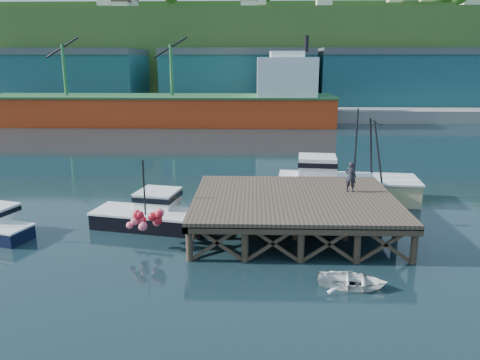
{
  "coord_description": "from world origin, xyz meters",
  "views": [
    {
      "loc": [
        3.07,
        -26.96,
        10.03
      ],
      "look_at": [
        2.2,
        2.0,
        2.61
      ],
      "focal_mm": 35.0,
      "sensor_mm": 36.0,
      "label": 1
    }
  ],
  "objects_px": {
    "trawler": "(344,182)",
    "dinghy": "(352,281)",
    "dockworker": "(351,177)",
    "boat_black": "(153,213)"
  },
  "relations": [
    {
      "from": "dinghy",
      "to": "dockworker",
      "type": "distance_m",
      "value": 9.12
    },
    {
      "from": "trawler",
      "to": "dinghy",
      "type": "relative_size",
      "value": 3.36
    },
    {
      "from": "trawler",
      "to": "dinghy",
      "type": "xyz_separation_m",
      "value": [
        -2.15,
        -13.86,
        -1.07
      ]
    },
    {
      "from": "dockworker",
      "to": "boat_black",
      "type": "bearing_deg",
      "value": 21.84
    },
    {
      "from": "boat_black",
      "to": "dinghy",
      "type": "relative_size",
      "value": 2.42
    },
    {
      "from": "boat_black",
      "to": "dockworker",
      "type": "relative_size",
      "value": 3.97
    },
    {
      "from": "trawler",
      "to": "dockworker",
      "type": "relative_size",
      "value": 5.51
    },
    {
      "from": "trawler",
      "to": "dockworker",
      "type": "xyz_separation_m",
      "value": [
        -0.69,
        -5.3,
        1.68
      ]
    },
    {
      "from": "trawler",
      "to": "dinghy",
      "type": "distance_m",
      "value": 14.07
    },
    {
      "from": "boat_black",
      "to": "trawler",
      "type": "height_order",
      "value": "trawler"
    }
  ]
}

